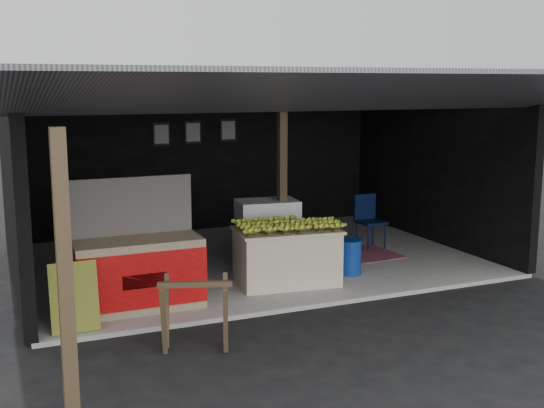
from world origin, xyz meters
name	(u,v)px	position (x,y,z in m)	size (l,w,h in m)	color
ground	(321,308)	(0.00, 0.00, 0.00)	(80.00, 80.00, 0.00)	black
concrete_slab	(250,260)	(0.00, 2.50, 0.03)	(7.00, 5.00, 0.06)	gray
shophouse	(242,130)	(0.00, 2.82, 2.10)	(7.40, 7.29, 3.02)	black
banana_table	(287,256)	(-0.03, 0.98, 0.45)	(1.52, 1.03, 0.78)	beige
banana_pile	(287,223)	(-0.03, 0.98, 0.92)	(1.31, 0.79, 0.15)	gold
white_crate	(267,233)	(0.11, 2.02, 0.57)	(0.98, 0.72, 1.01)	white
neighbor_stall	(138,270)	(-2.17, 0.76, 0.55)	(1.57, 0.72, 1.61)	#998466
green_signboard	(74,297)	(-3.01, 0.21, 0.46)	(0.53, 0.04, 0.80)	black
sawhorse	(195,307)	(-1.88, -0.75, 0.49)	(0.87, 0.87, 0.77)	#4E3D27
water_barrel	(350,258)	(1.02, 1.05, 0.30)	(0.33, 0.33, 0.49)	navy
plastic_chair	(368,216)	(2.15, 2.44, 0.59)	(0.46, 0.46, 0.90)	black
magenta_rug	(352,256)	(1.58, 1.97, 0.07)	(1.50, 1.00, 0.01)	maroon
picture_frames	(195,132)	(-0.17, 4.89, 1.93)	(1.62, 0.04, 0.46)	black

